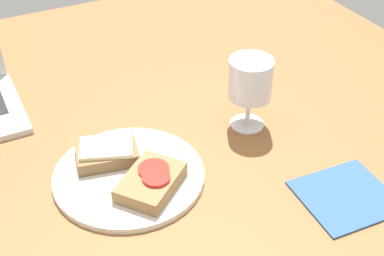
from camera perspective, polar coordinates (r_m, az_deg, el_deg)
name	(u,v)px	position (r cm, az deg, el deg)	size (l,w,h in cm)	color
wooden_table	(169,156)	(98.82, -2.51, -2.96)	(140.00, 140.00, 3.00)	brown
plate	(129,175)	(92.13, -6.75, -5.05)	(25.87, 25.87, 1.09)	silver
sandwich_with_tomato	(151,181)	(87.80, -4.37, -5.68)	(13.91, 13.38, 3.04)	#937047
sandwich_with_cheese	(107,153)	(94.11, -9.08, -2.63)	(11.80, 9.12, 3.11)	brown
wine_glass	(251,81)	(98.64, 6.30, 4.95)	(8.25, 8.25, 14.28)	white
napkin	(346,196)	(91.82, 16.10, -7.01)	(14.78, 13.70, 0.40)	#33598C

